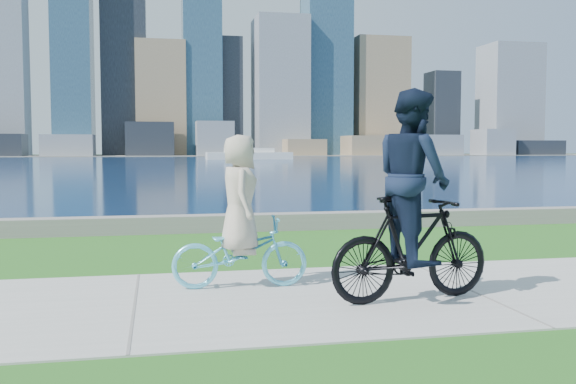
% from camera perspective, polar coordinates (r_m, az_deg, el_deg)
% --- Properties ---
extents(ground, '(320.00, 320.00, 0.00)m').
position_cam_1_polar(ground, '(7.40, -13.49, -9.90)').
color(ground, '#1E5917').
rests_on(ground, ground).
extents(concrete_path, '(80.00, 3.50, 0.02)m').
position_cam_1_polar(concrete_path, '(7.40, -13.49, -9.83)').
color(concrete_path, '#A5A5A0').
rests_on(concrete_path, ground).
extents(seawall, '(90.00, 0.50, 0.35)m').
position_cam_1_polar(seawall, '(13.48, -12.66, -2.87)').
color(seawall, slate).
rests_on(seawall, ground).
extents(bay_water, '(320.00, 131.00, 0.01)m').
position_cam_1_polar(bay_water, '(79.20, -11.82, 2.64)').
color(bay_water, '#0B2348').
rests_on(bay_water, ground).
extents(far_shore, '(320.00, 30.00, 0.12)m').
position_cam_1_polar(far_shore, '(137.20, -11.75, 3.20)').
color(far_shore, gray).
rests_on(far_shore, ground).
extents(city_skyline, '(178.91, 22.23, 76.00)m').
position_cam_1_polar(city_skyline, '(138.54, -12.37, 12.08)').
color(city_skyline, '#877053').
rests_on(city_skyline, ground).
extents(ferry_far, '(12.26, 3.50, 1.66)m').
position_cam_1_polar(ferry_far, '(92.70, -3.48, 3.33)').
color(ferry_far, silver).
rests_on(ferry_far, ground).
extents(cyclist_woman, '(0.65, 1.71, 1.90)m').
position_cam_1_polar(cyclist_woman, '(7.98, -4.31, -3.50)').
color(cyclist_woman, '#62CEEE').
rests_on(cyclist_woman, ground).
extents(cyclist_man, '(0.86, 2.05, 2.39)m').
position_cam_1_polar(cyclist_man, '(7.37, 10.98, -1.85)').
color(cyclist_man, black).
rests_on(cyclist_man, ground).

